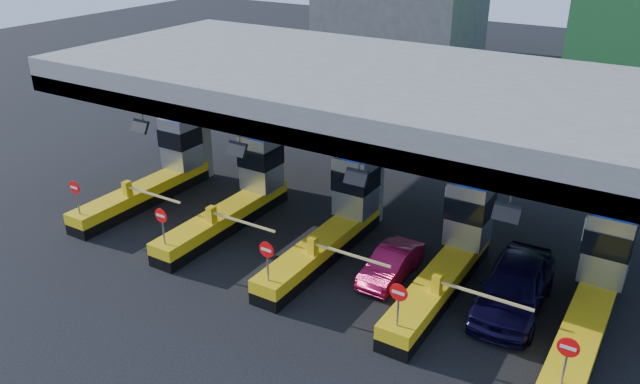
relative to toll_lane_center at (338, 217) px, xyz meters
The scene contains 9 objects.
ground 1.42m from the toll_lane_center, 90.42° to the right, with size 120.00×120.00×0.00m, color black.
toll_canopy 5.40m from the toll_lane_center, 90.02° to the left, with size 28.00×12.09×7.00m.
toll_lane_far_left 10.00m from the toll_lane_center, behind, with size 4.43×8.00×4.16m.
toll_lane_left 5.00m from the toll_lane_center, behind, with size 4.43×8.00×4.16m.
toll_lane_center is the anchor object (origin of this frame).
toll_lane_right 5.00m from the toll_lane_center, ahead, with size 4.43×8.00×4.16m.
toll_lane_far_right 10.00m from the toll_lane_center, ahead, with size 4.43×8.00×4.16m.
van 7.53m from the toll_lane_center, ahead, with size 2.16×5.37×1.83m, color black.
red_car 3.21m from the toll_lane_center, 18.52° to the right, with size 1.26×3.61×1.19m, color maroon.
Camera 1 is at (11.39, -19.59, 12.98)m, focal length 35.00 mm.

